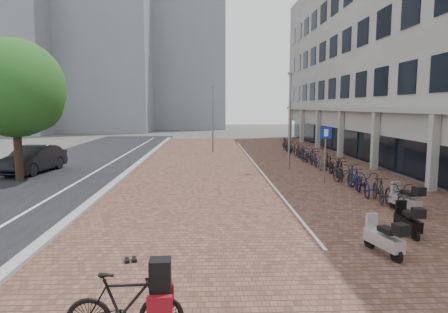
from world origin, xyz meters
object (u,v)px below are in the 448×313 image
scooter_mid (408,220)px  parking_sign (325,145)px  hero_bike (125,305)px  scooter_front (405,198)px  car_dark (34,159)px  scooter_back (384,237)px

scooter_mid → parking_sign: 8.12m
hero_bike → scooter_mid: hero_bike is taller
hero_bike → parking_sign: size_ratio=0.69×
scooter_front → parking_sign: (-1.12, 5.65, 1.30)m
car_dark → hero_bike: size_ratio=2.47×
car_dark → parking_sign: bearing=-4.7°
scooter_mid → hero_bike: bearing=-143.9°
car_dark → scooter_mid: (15.12, -11.48, -0.28)m
scooter_front → scooter_back: (-2.43, -3.85, -0.04)m
hero_bike → scooter_back: size_ratio=1.31×
car_dark → hero_bike: (8.24, -16.29, -0.18)m
scooter_back → hero_bike: bearing=-163.2°
parking_sign → hero_bike: bearing=-120.3°
car_dark → scooter_back: size_ratio=3.25×
parking_sign → car_dark: bearing=164.8°
hero_bike → car_dark: bearing=24.6°
hero_bike → scooter_mid: size_ratio=1.35×
parking_sign → scooter_back: bearing=-100.1°
hero_bike → parking_sign: bearing=-30.3°
hero_bike → parking_sign: (6.85, 12.82, 1.25)m
hero_bike → scooter_back: hero_bike is taller
hero_bike → scooter_back: (5.54, 3.33, -0.09)m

